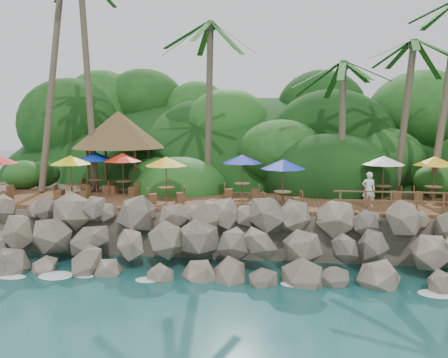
# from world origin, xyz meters

# --- Properties ---
(ground) EXTENTS (140.00, 140.00, 0.00)m
(ground) POSITION_xyz_m (0.00, 0.00, 0.00)
(ground) COLOR #19514F
(ground) RESTS_ON ground
(land_base) EXTENTS (32.00, 25.20, 2.10)m
(land_base) POSITION_xyz_m (0.00, 16.00, 1.05)
(land_base) COLOR gray
(land_base) RESTS_ON ground
(jungle_hill) EXTENTS (44.80, 28.00, 15.40)m
(jungle_hill) POSITION_xyz_m (0.00, 23.50, 0.00)
(jungle_hill) COLOR #143811
(jungle_hill) RESTS_ON ground
(seawall) EXTENTS (29.00, 4.00, 2.30)m
(seawall) POSITION_xyz_m (0.00, 2.00, 1.15)
(seawall) COLOR gray
(seawall) RESTS_ON ground
(terrace) EXTENTS (26.00, 5.00, 0.20)m
(terrace) POSITION_xyz_m (0.00, 6.00, 2.20)
(terrace) COLOR brown
(terrace) RESTS_ON land_base
(jungle_foliage) EXTENTS (44.00, 16.00, 12.00)m
(jungle_foliage) POSITION_xyz_m (0.00, 15.00, 0.00)
(jungle_foliage) COLOR #143811
(jungle_foliage) RESTS_ON ground
(foam_line) EXTENTS (25.20, 0.80, 0.06)m
(foam_line) POSITION_xyz_m (0.00, 0.30, 0.03)
(foam_line) COLOR white
(foam_line) RESTS_ON ground
(palms) EXTENTS (27.30, 6.93, 14.61)m
(palms) POSITION_xyz_m (1.20, 8.75, 12.37)
(palms) COLOR brown
(palms) RESTS_ON ground
(palapa) EXTENTS (5.54, 5.54, 4.60)m
(palapa) POSITION_xyz_m (-6.80, 9.73, 5.79)
(palapa) COLOR brown
(palapa) RESTS_ON ground
(dining_clusters) EXTENTS (25.70, 5.30, 2.28)m
(dining_clusters) POSITION_xyz_m (-0.14, 6.05, 4.19)
(dining_clusters) COLOR brown
(dining_clusters) RESTS_ON terrace
(railing) EXTENTS (8.30, 0.10, 1.00)m
(railing) POSITION_xyz_m (9.37, 3.65, 2.91)
(railing) COLOR brown
(railing) RESTS_ON terrace
(waiter) EXTENTS (0.64, 0.44, 1.69)m
(waiter) POSITION_xyz_m (6.96, 4.89, 3.14)
(waiter) COLOR white
(waiter) RESTS_ON terrace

